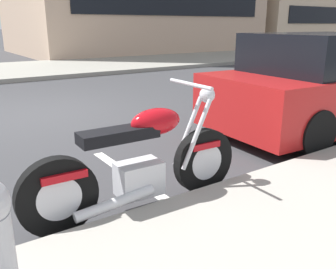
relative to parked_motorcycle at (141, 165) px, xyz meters
name	(u,v)px	position (x,y,z in m)	size (l,w,h in m)	color
ground_plane	(41,115)	(0.28, 4.20, -0.43)	(260.00, 260.00, 0.00)	#333335
sidewalk_far_curb	(240,56)	(12.28, 10.98, -0.36)	(120.00, 5.00, 0.14)	gray
parking_stall_stripe	(140,182)	(0.28, 0.52, -0.43)	(0.12, 2.20, 0.01)	silver
parked_motorcycle	(141,165)	(0.00, 0.00, 0.00)	(2.11, 0.62, 1.12)	black
parked_car_across_street	(328,85)	(3.86, 0.70, 0.27)	(4.22, 2.00, 1.50)	#AD1919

